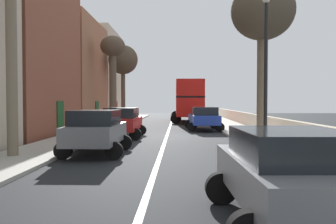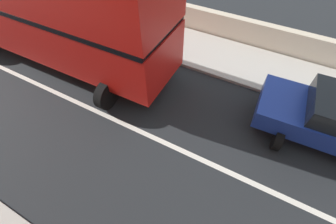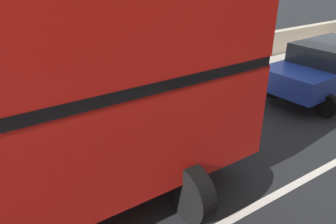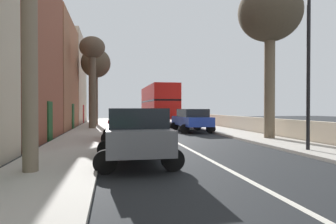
{
  "view_description": "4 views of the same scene",
  "coord_description": "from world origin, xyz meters",
  "px_view_note": "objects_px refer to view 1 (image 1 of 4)",
  "views": [
    {
      "loc": [
        0.7,
        -20.91,
        2.07
      ],
      "look_at": [
        -0.19,
        8.55,
        1.18
      ],
      "focal_mm": 37.34,
      "sensor_mm": 36.0,
      "label": 1
    },
    {
      "loc": [
        -3.25,
        6.78,
        6.07
      ],
      "look_at": [
        0.35,
        8.7,
        1.1
      ],
      "focal_mm": 24.2,
      "sensor_mm": 36.0,
      "label": 2
    },
    {
      "loc": [
        -2.99,
        13.9,
        4.04
      ],
      "look_at": [
        0.96,
        11.25,
        1.81
      ],
      "focal_mm": 35.47,
      "sensor_mm": 36.0,
      "label": 3
    },
    {
      "loc": [
        -3.24,
        -16.62,
        1.75
      ],
      "look_at": [
        1.22,
        6.7,
        1.43
      ],
      "focal_mm": 31.57,
      "sensor_mm": 36.0,
      "label": 4
    }
  ],
  "objects_px": {
    "parked_car_red_left_0": "(122,121)",
    "parked_car_grey_left_3": "(96,130)",
    "street_tree_right_1": "(263,14)",
    "street_tree_left_2": "(113,56)",
    "street_tree_left_4": "(123,61)",
    "litter_bin_right": "(312,142)",
    "parked_car_blue_right_1": "(204,117)",
    "parked_car_grey_right_2": "(288,171)",
    "double_decker_bus": "(188,99)",
    "lamppost_right": "(266,59)"
  },
  "relations": [
    {
      "from": "parked_car_blue_right_1",
      "to": "street_tree_left_2",
      "type": "xyz_separation_m",
      "value": [
        -7.27,
        3.88,
        4.94
      ]
    },
    {
      "from": "street_tree_left_4",
      "to": "litter_bin_right",
      "type": "xyz_separation_m",
      "value": [
        10.07,
        -22.31,
        -5.42
      ]
    },
    {
      "from": "street_tree_left_2",
      "to": "street_tree_left_4",
      "type": "xyz_separation_m",
      "value": [
        -0.0,
        5.44,
        0.2
      ]
    },
    {
      "from": "litter_bin_right",
      "to": "street_tree_right_1",
      "type": "bearing_deg",
      "value": 90.58
    },
    {
      "from": "parked_car_blue_right_1",
      "to": "street_tree_right_1",
      "type": "xyz_separation_m",
      "value": [
        2.73,
        -6.01,
        5.81
      ]
    },
    {
      "from": "parked_car_grey_right_2",
      "to": "street_tree_left_2",
      "type": "bearing_deg",
      "value": 107.4
    },
    {
      "from": "street_tree_left_2",
      "to": "street_tree_left_4",
      "type": "distance_m",
      "value": 5.44
    },
    {
      "from": "parked_car_grey_right_2",
      "to": "street_tree_left_2",
      "type": "relative_size",
      "value": 0.54
    },
    {
      "from": "parked_car_blue_right_1",
      "to": "lamppost_right",
      "type": "height_order",
      "value": "lamppost_right"
    },
    {
      "from": "street_tree_right_1",
      "to": "parked_car_red_left_0",
      "type": "bearing_deg",
      "value": 174.84
    },
    {
      "from": "lamppost_right",
      "to": "street_tree_left_2",
      "type": "bearing_deg",
      "value": 122.21
    },
    {
      "from": "double_decker_bus",
      "to": "parked_car_red_left_0",
      "type": "xyz_separation_m",
      "value": [
        -4.2,
        -15.8,
        -1.39
      ]
    },
    {
      "from": "street_tree_left_2",
      "to": "litter_bin_right",
      "type": "xyz_separation_m",
      "value": [
        10.07,
        -16.88,
        -5.23
      ]
    },
    {
      "from": "parked_car_red_left_0",
      "to": "lamppost_right",
      "type": "bearing_deg",
      "value": -37.38
    },
    {
      "from": "parked_car_red_left_0",
      "to": "street_tree_right_1",
      "type": "height_order",
      "value": "street_tree_right_1"
    },
    {
      "from": "parked_car_red_left_0",
      "to": "parked_car_grey_right_2",
      "type": "height_order",
      "value": "parked_car_red_left_0"
    },
    {
      "from": "parked_car_grey_left_3",
      "to": "litter_bin_right",
      "type": "bearing_deg",
      "value": -9.69
    },
    {
      "from": "double_decker_bus",
      "to": "lamppost_right",
      "type": "xyz_separation_m",
      "value": [
        2.6,
        -21.0,
        1.45
      ]
    },
    {
      "from": "parked_car_red_left_0",
      "to": "street_tree_right_1",
      "type": "distance_m",
      "value": 9.69
    },
    {
      "from": "parked_car_blue_right_1",
      "to": "parked_car_grey_left_3",
      "type": "distance_m",
      "value": 12.7
    },
    {
      "from": "parked_car_grey_left_3",
      "to": "street_tree_left_4",
      "type": "xyz_separation_m",
      "value": [
        -2.27,
        20.98,
        5.11
      ]
    },
    {
      "from": "parked_car_grey_right_2",
      "to": "litter_bin_right",
      "type": "height_order",
      "value": "parked_car_grey_right_2"
    },
    {
      "from": "lamppost_right",
      "to": "parked_car_grey_right_2",
      "type": "bearing_deg",
      "value": -101.55
    },
    {
      "from": "double_decker_bus",
      "to": "street_tree_right_1",
      "type": "height_order",
      "value": "street_tree_right_1"
    },
    {
      "from": "street_tree_left_2",
      "to": "lamppost_right",
      "type": "relative_size",
      "value": 1.18
    },
    {
      "from": "parked_car_red_left_0",
      "to": "parked_car_grey_left_3",
      "type": "bearing_deg",
      "value": -89.99
    },
    {
      "from": "parked_car_grey_left_3",
      "to": "street_tree_left_2",
      "type": "distance_m",
      "value": 16.46
    },
    {
      "from": "parked_car_red_left_0",
      "to": "parked_car_grey_left_3",
      "type": "distance_m",
      "value": 6.35
    },
    {
      "from": "street_tree_left_2",
      "to": "litter_bin_right",
      "type": "relative_size",
      "value": 6.91
    },
    {
      "from": "parked_car_blue_right_1",
      "to": "parked_car_grey_left_3",
      "type": "relative_size",
      "value": 1.17
    },
    {
      "from": "litter_bin_right",
      "to": "street_tree_left_4",
      "type": "bearing_deg",
      "value": 114.29
    },
    {
      "from": "parked_car_blue_right_1",
      "to": "street_tree_left_4",
      "type": "height_order",
      "value": "street_tree_left_4"
    },
    {
      "from": "parked_car_blue_right_1",
      "to": "lamppost_right",
      "type": "relative_size",
      "value": 0.74
    },
    {
      "from": "parked_car_grey_left_3",
      "to": "street_tree_left_2",
      "type": "height_order",
      "value": "street_tree_left_2"
    },
    {
      "from": "parked_car_grey_right_2",
      "to": "street_tree_left_4",
      "type": "height_order",
      "value": "street_tree_left_4"
    },
    {
      "from": "parked_car_blue_right_1",
      "to": "parked_car_grey_right_2",
      "type": "relative_size",
      "value": 1.16
    },
    {
      "from": "parked_car_red_left_0",
      "to": "street_tree_left_2",
      "type": "height_order",
      "value": "street_tree_left_2"
    },
    {
      "from": "street_tree_right_1",
      "to": "street_tree_left_4",
      "type": "relative_size",
      "value": 1.12
    },
    {
      "from": "street_tree_left_4",
      "to": "street_tree_left_2",
      "type": "bearing_deg",
      "value": -89.97
    },
    {
      "from": "parked_car_red_left_0",
      "to": "street_tree_left_4",
      "type": "distance_m",
      "value": 15.67
    },
    {
      "from": "parked_car_grey_right_2",
      "to": "litter_bin_right",
      "type": "relative_size",
      "value": 3.73
    },
    {
      "from": "parked_car_red_left_0",
      "to": "litter_bin_right",
      "type": "height_order",
      "value": "parked_car_red_left_0"
    },
    {
      "from": "parked_car_grey_right_2",
      "to": "street_tree_right_1",
      "type": "xyz_separation_m",
      "value": [
        2.73,
        13.3,
        5.84
      ]
    },
    {
      "from": "parked_car_red_left_0",
      "to": "lamppost_right",
      "type": "distance_m",
      "value": 9.02
    },
    {
      "from": "street_tree_left_4",
      "to": "litter_bin_right",
      "type": "distance_m",
      "value": 25.07
    },
    {
      "from": "street_tree_right_1",
      "to": "litter_bin_right",
      "type": "bearing_deg",
      "value": -89.42
    },
    {
      "from": "parked_car_red_left_0",
      "to": "parked_car_grey_right_2",
      "type": "xyz_separation_m",
      "value": [
        5.0,
        -14.0,
        -0.05
      ]
    },
    {
      "from": "parked_car_grey_right_2",
      "to": "lamppost_right",
      "type": "relative_size",
      "value": 0.63
    },
    {
      "from": "parked_car_red_left_0",
      "to": "double_decker_bus",
      "type": "bearing_deg",
      "value": 75.11
    },
    {
      "from": "street_tree_left_4",
      "to": "parked_car_grey_left_3",
      "type": "bearing_deg",
      "value": -83.82
    }
  ]
}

